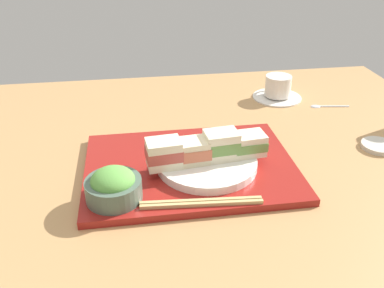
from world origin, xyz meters
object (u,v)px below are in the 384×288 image
(sandwich_farmost, at_px, (248,144))
(teaspoon, at_px, (321,106))
(sandwich_inner_near, at_px, (193,151))
(sandwich_plate, at_px, (207,163))
(chopsticks_pair, at_px, (200,203))
(coffee_cup, at_px, (278,89))
(small_sauce_dish, at_px, (379,146))
(salad_bowl, at_px, (113,186))
(sandwich_inner_far, at_px, (221,145))
(sandwich_nearmost, at_px, (164,153))

(sandwich_farmost, distance_m, teaspoon, 0.40)
(sandwich_inner_near, distance_m, sandwich_farmost, 0.12)
(sandwich_plate, relative_size, chopsticks_pair, 0.93)
(coffee_cup, relative_size, small_sauce_dish, 1.78)
(salad_bowl, relative_size, chopsticks_pair, 0.46)
(sandwich_farmost, height_order, teaspoon, sandwich_farmost)
(sandwich_inner_far, height_order, small_sauce_dish, sandwich_inner_far)
(coffee_cup, bearing_deg, teaspoon, -38.17)
(sandwich_plate, bearing_deg, small_sauce_dish, 5.98)
(sandwich_nearmost, relative_size, sandwich_inner_near, 0.98)
(sandwich_inner_far, relative_size, teaspoon, 0.66)
(sandwich_inner_near, relative_size, coffee_cup, 0.54)
(sandwich_plate, height_order, small_sauce_dish, sandwich_plate)
(sandwich_farmost, relative_size, salad_bowl, 0.71)
(sandwich_nearmost, bearing_deg, small_sauce_dish, 6.19)
(sandwich_plate, height_order, sandwich_inner_near, sandwich_inner_near)
(sandwich_inner_far, bearing_deg, coffee_cup, 55.71)
(sandwich_plate, bearing_deg, chopsticks_pair, -105.78)
(chopsticks_pair, relative_size, coffee_cup, 1.58)
(teaspoon, bearing_deg, sandwich_inner_near, -144.78)
(sandwich_plate, bearing_deg, sandwich_farmost, 7.17)
(sandwich_plate, bearing_deg, sandwich_inner_far, 7.17)
(sandwich_nearmost, bearing_deg, coffee_cup, 45.88)
(sandwich_inner_near, xyz_separation_m, chopsticks_pair, (-0.01, -0.12, -0.04))
(sandwich_farmost, xyz_separation_m, teaspoon, (0.29, 0.27, -0.05))
(chopsticks_pair, xyz_separation_m, teaspoon, (0.41, 0.40, -0.02))
(sandwich_farmost, xyz_separation_m, salad_bowl, (-0.27, -0.09, -0.01))
(coffee_cup, relative_size, teaspoon, 1.30)
(small_sauce_dish, distance_m, teaspoon, 0.24)
(teaspoon, bearing_deg, sandwich_nearmost, -147.69)
(sandwich_inner_near, bearing_deg, sandwich_farmost, 7.17)
(sandwich_farmost, xyz_separation_m, coffee_cup, (0.19, 0.35, -0.03))
(sandwich_inner_near, xyz_separation_m, teaspoon, (0.40, 0.28, -0.05))
(chopsticks_pair, xyz_separation_m, coffee_cup, (0.31, 0.48, 0.01))
(small_sauce_dish, bearing_deg, sandwich_inner_near, -173.94)
(sandwich_plate, distance_m, coffee_cup, 0.45)
(sandwich_plate, relative_size, sandwich_nearmost, 2.78)
(chopsticks_pair, distance_m, small_sauce_dish, 0.47)
(sandwich_plate, relative_size, coffee_cup, 1.46)
(sandwich_inner_far, bearing_deg, sandwich_farmost, 7.17)
(sandwich_farmost, distance_m, small_sauce_dish, 0.32)
(sandwich_inner_far, distance_m, sandwich_farmost, 0.06)
(sandwich_inner_near, height_order, small_sauce_dish, sandwich_inner_near)
(salad_bowl, xyz_separation_m, chopsticks_pair, (0.15, -0.04, -0.02))
(salad_bowl, bearing_deg, small_sauce_dish, 11.88)
(sandwich_farmost, distance_m, coffee_cup, 0.40)
(sandwich_plate, height_order, sandwich_inner_far, sandwich_inner_far)
(chopsticks_pair, distance_m, coffee_cup, 0.57)
(sandwich_inner_near, height_order, salad_bowl, sandwich_inner_near)
(sandwich_inner_near, bearing_deg, coffee_cup, 50.35)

